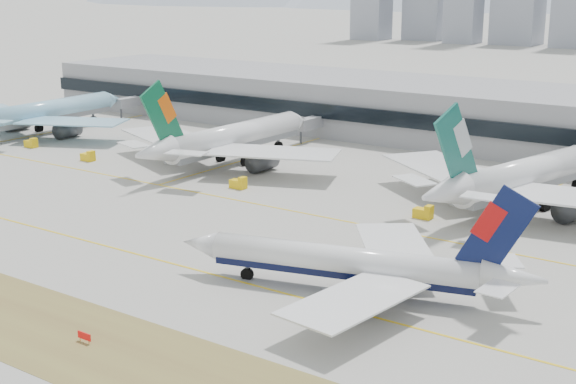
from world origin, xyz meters
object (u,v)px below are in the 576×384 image
Objects in this scene: taxiing_airliner at (356,265)px; widebody_eva at (230,139)px; widebody_korean at (44,113)px; terminal at (462,113)px; widebody_cathay at (526,177)px.

taxiing_airliner is 85.33m from widebody_eva.
widebody_eva is at bearing -54.13° from taxiing_airliner.
widebody_eva is (68.75, -0.47, 0.13)m from widebody_korean.
widebody_eva is at bearing -93.51° from widebody_korean.
terminal is at bearing -62.79° from widebody_korean.
widebody_eva is 68.77m from terminal.
widebody_korean is 0.22× the size of terminal.
widebody_eva is 1.01× the size of widebody_cathay.
widebody_cathay is (4.60, 57.14, 1.88)m from taxiing_airliner.
taxiing_airliner is 57.35m from widebody_cathay.
terminal is (-32.85, 114.04, 3.22)m from taxiing_airliner.
taxiing_airliner is at bearing -128.35° from widebody_eva.
widebody_korean is 0.98× the size of widebody_eva.
terminal is (33.29, 60.16, 1.44)m from widebody_eva.
terminal is (-37.45, 56.90, 1.34)m from widebody_cathay.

